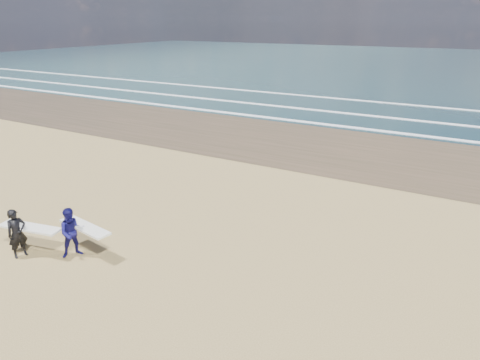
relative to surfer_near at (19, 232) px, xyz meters
The scene contains 2 objects.
surfer_near is the anchor object (origin of this frame).
surfer_far 1.77m from the surfer_near, 30.54° to the left, with size 2.25×1.29×1.71m.
Camera 1 is at (11.24, -7.49, 7.42)m, focal length 32.00 mm.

